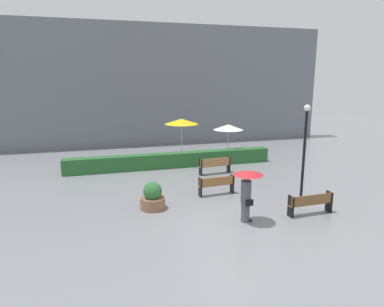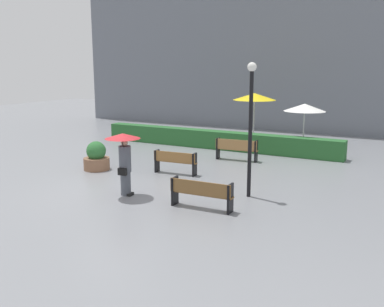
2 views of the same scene
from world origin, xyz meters
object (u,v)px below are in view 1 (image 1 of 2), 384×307
bench_mid_center (217,184)px  pedestrian_with_umbrella (247,187)px  lamp_post (305,142)px  planter_pot (153,197)px  patio_umbrella_yellow (182,122)px  patio_umbrella_white (228,127)px  bench_back_row (215,164)px  bench_near_right (311,202)px

bench_mid_center → pedestrian_with_umbrella: 3.23m
lamp_post → planter_pot: bearing=175.4°
bench_mid_center → lamp_post: 4.25m
patio_umbrella_yellow → patio_umbrella_white: patio_umbrella_yellow is taller
patio_umbrella_white → patio_umbrella_yellow: bearing=159.9°
bench_back_row → bench_near_right: bench_back_row is taller
bench_back_row → bench_mid_center: 3.49m
patio_umbrella_white → planter_pot: bearing=-130.1°
bench_back_row → patio_umbrella_yellow: 4.75m
patio_umbrella_yellow → bench_back_row: bearing=-79.2°
bench_back_row → bench_mid_center: size_ratio=1.08×
planter_pot → patio_umbrella_white: bearing=49.9°
bench_mid_center → planter_pot: 3.19m
bench_mid_center → bench_near_right: 4.18m
bench_back_row → patio_umbrella_yellow: patio_umbrella_yellow is taller
pedestrian_with_umbrella → planter_pot: size_ratio=1.76×
bench_mid_center → bench_near_right: bearing=-49.3°
bench_back_row → planter_pot: (-4.19, -4.17, -0.06)m
bench_near_right → patio_umbrella_white: size_ratio=0.82×
patio_umbrella_yellow → patio_umbrella_white: size_ratio=1.15×
bench_near_right → lamp_post: 2.79m
bench_near_right → pedestrian_with_umbrella: bearing=179.0°
patio_umbrella_yellow → patio_umbrella_white: 3.07m
patio_umbrella_white → lamp_post: bearing=-87.7°
planter_pot → patio_umbrella_yellow: 9.30m
bench_near_right → planter_pot: size_ratio=1.66×
planter_pot → lamp_post: bearing=-4.6°
bench_mid_center → planter_pot: planter_pot is taller
bench_near_right → planter_pot: bearing=158.3°
patio_umbrella_yellow → patio_umbrella_white: bearing=-20.1°
bench_back_row → bench_mid_center: (-1.11, -3.31, -0.03)m
pedestrian_with_umbrella → lamp_post: (3.48, 1.73, 1.16)m
pedestrian_with_umbrella → lamp_post: lamp_post is taller
lamp_post → patio_umbrella_white: bearing=92.3°
bench_mid_center → planter_pot: bearing=-164.4°
bench_mid_center → pedestrian_with_umbrella: (0.01, -3.12, 0.83)m
planter_pot → patio_umbrella_yellow: (3.37, 8.44, 1.96)m
lamp_post → patio_umbrella_white: size_ratio=1.80×
pedestrian_with_umbrella → planter_pot: (-3.08, 2.26, -0.87)m
bench_mid_center → patio_umbrella_white: patio_umbrella_white is taller
pedestrian_with_umbrella → bench_mid_center: bearing=90.2°
bench_back_row → pedestrian_with_umbrella: bearing=-99.8°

